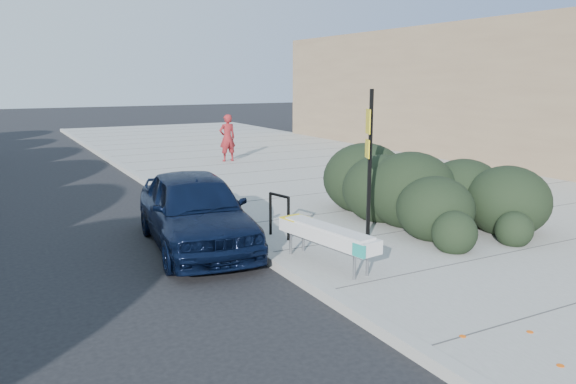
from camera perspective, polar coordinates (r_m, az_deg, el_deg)
name	(u,v)px	position (r m, az deg, el deg)	size (l,w,h in m)	color
ground	(328,300)	(8.27, 4.13, -10.91)	(120.00, 120.00, 0.00)	black
sidewalk_near	(405,195)	(15.33, 11.78, -0.32)	(11.20, 50.00, 0.15)	gray
curb_near	(207,219)	(12.53, -8.25, -2.78)	(0.22, 50.00, 0.17)	#9E9E99
bench	(327,235)	(9.16, 3.98, -4.38)	(0.73, 2.13, 0.63)	gray
bike_rack	(279,211)	(10.68, -0.89, -1.98)	(0.17, 0.57, 0.85)	black
sign_post	(369,155)	(10.62, 8.24, 3.72)	(0.17, 0.30, 2.81)	black
hedge	(425,181)	(12.27, 13.73, 1.11)	(2.29, 4.57, 1.71)	black
sedan_navy	(195,210)	(10.67, -9.41, -1.81)	(1.71, 4.24, 1.44)	black
pedestrian	(227,138)	(20.73, -6.18, 5.49)	(0.63, 0.41, 1.72)	maroon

